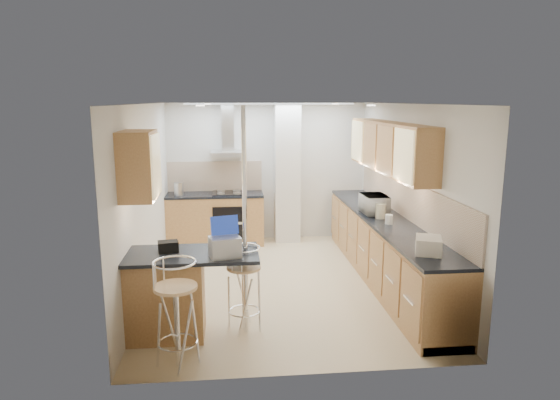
{
  "coord_description": "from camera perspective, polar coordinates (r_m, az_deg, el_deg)",
  "views": [
    {
      "loc": [
        -0.68,
        -6.65,
        2.56
      ],
      "look_at": [
        0.02,
        0.2,
        1.17
      ],
      "focal_mm": 32.0,
      "sensor_mm": 36.0,
      "label": 1
    }
  ],
  "objects": [
    {
      "name": "ground",
      "position": [
        7.16,
        0.02,
        -9.51
      ],
      "size": [
        4.8,
        4.8,
        0.0
      ],
      "primitive_type": "plane",
      "color": "beige",
      "rests_on": "ground"
    },
    {
      "name": "back_counter",
      "position": [
        9.0,
        -7.39,
        -2.14
      ],
      "size": [
        1.7,
        0.63,
        0.92
      ],
      "color": "#A06C40",
      "rests_on": "ground"
    },
    {
      "name": "jar_d",
      "position": [
        6.83,
        12.34,
        -2.17
      ],
      "size": [
        0.12,
        0.12,
        0.13
      ],
      "primitive_type": "cylinder",
      "rotation": [
        0.0,
        0.0,
        -0.29
      ],
      "color": "silver",
      "rests_on": "right_counter"
    },
    {
      "name": "laptop",
      "position": [
        5.25,
        -6.32,
        -5.35
      ],
      "size": [
        0.36,
        0.3,
        0.21
      ],
      "primitive_type": "cube",
      "rotation": [
        0.0,
        0.0,
        0.24
      ],
      "color": "#93969A",
      "rests_on": "peninsula"
    },
    {
      "name": "microwave",
      "position": [
        7.38,
        10.75,
        -0.49
      ],
      "size": [
        0.36,
        0.51,
        0.28
      ],
      "primitive_type": "imported",
      "rotation": [
        0.0,
        0.0,
        1.61
      ],
      "color": "silver",
      "rests_on": "right_counter"
    },
    {
      "name": "bag",
      "position": [
        5.54,
        -12.65,
        -5.21
      ],
      "size": [
        0.24,
        0.19,
        0.12
      ],
      "primitive_type": "cube",
      "rotation": [
        0.0,
        0.0,
        0.19
      ],
      "color": "black",
      "rests_on": "peninsula"
    },
    {
      "name": "room_shell",
      "position": [
        7.17,
        2.29,
        3.27
      ],
      "size": [
        3.64,
        4.84,
        2.51
      ],
      "color": "silver",
      "rests_on": "ground"
    },
    {
      "name": "jar_b",
      "position": [
        8.22,
        9.44,
        0.3
      ],
      "size": [
        0.13,
        0.13,
        0.15
      ],
      "primitive_type": "cylinder",
      "rotation": [
        0.0,
        0.0,
        0.26
      ],
      "color": "beige",
      "rests_on": "right_counter"
    },
    {
      "name": "kettle",
      "position": [
        8.83,
        -11.5,
        1.25
      ],
      "size": [
        0.16,
        0.16,
        0.23
      ],
      "primitive_type": "cylinder",
      "color": "silver",
      "rests_on": "back_counter"
    },
    {
      "name": "jar_a",
      "position": [
        7.77,
        10.97,
        -0.29
      ],
      "size": [
        0.15,
        0.15,
        0.18
      ],
      "primitive_type": "cylinder",
      "rotation": [
        0.0,
        0.0,
        -0.33
      ],
      "color": "beige",
      "rests_on": "right_counter"
    },
    {
      "name": "bar_stool_near",
      "position": [
        5.01,
        -11.74,
        -12.6
      ],
      "size": [
        0.55,
        0.55,
        1.08
      ],
      "primitive_type": null,
      "rotation": [
        0.0,
        0.0,
        -0.29
      ],
      "color": "tan",
      "rests_on": "ground"
    },
    {
      "name": "jar_c",
      "position": [
        7.12,
        11.42,
        -1.23
      ],
      "size": [
        0.16,
        0.16,
        0.21
      ],
      "primitive_type": "cylinder",
      "rotation": [
        0.0,
        0.0,
        -0.19
      ],
      "color": "#AEA88B",
      "rests_on": "right_counter"
    },
    {
      "name": "right_counter",
      "position": [
        7.31,
        11.85,
        -5.5
      ],
      "size": [
        0.63,
        4.4,
        0.92
      ],
      "color": "#A06C40",
      "rests_on": "ground"
    },
    {
      "name": "bar_stool_end",
      "position": [
        5.66,
        -4.13,
        -10.04
      ],
      "size": [
        0.56,
        0.56,
        0.98
      ],
      "primitive_type": null,
      "rotation": [
        0.0,
        0.0,
        0.81
      ],
      "color": "tan",
      "rests_on": "ground"
    },
    {
      "name": "peninsula",
      "position": [
        5.62,
        -10.11,
        -10.5
      ],
      "size": [
        1.47,
        0.72,
        0.94
      ],
      "color": "#A06C40",
      "rests_on": "ground"
    },
    {
      "name": "bread_bin",
      "position": [
        5.65,
        16.61,
        -4.98
      ],
      "size": [
        0.37,
        0.41,
        0.18
      ],
      "primitive_type": "cube",
      "rotation": [
        0.0,
        0.0,
        -0.35
      ],
      "color": "beige",
      "rests_on": "right_counter"
    }
  ]
}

